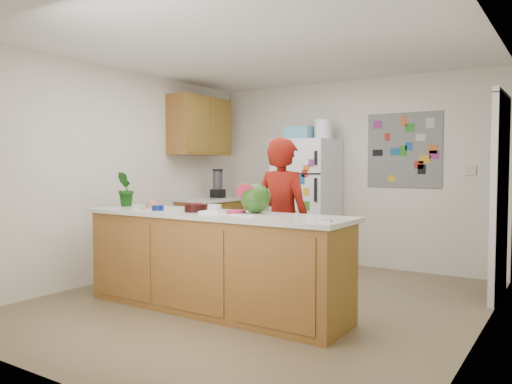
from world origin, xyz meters
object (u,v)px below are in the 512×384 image
Objects in this scene: refrigerator at (307,203)px; person at (282,221)px; watermelon at (256,198)px; cherry_bowl at (196,208)px.

refrigerator is 1.05× the size of person.
watermelon reaches higher than cherry_bowl.
refrigerator is at bearing -67.77° from person.
watermelon is (0.01, -0.50, 0.25)m from person.
watermelon is 0.62m from cherry_bowl.
person is 7.39× the size of cherry_bowl.
refrigerator is 6.42× the size of watermelon.
watermelon is 1.20× the size of cherry_bowl.
person reaches higher than watermelon.
person is at bearing 91.65° from watermelon.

